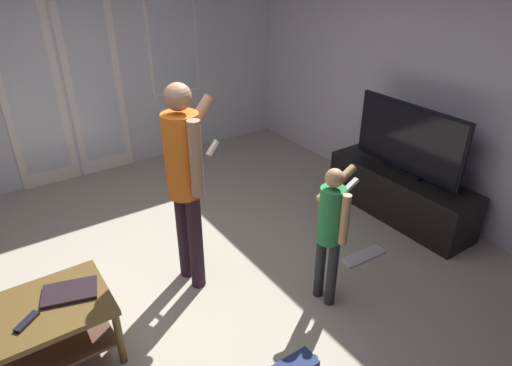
# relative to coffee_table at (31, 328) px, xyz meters

# --- Properties ---
(ground_plane) EXTENTS (5.74, 5.55, 0.02)m
(ground_plane) POSITION_rel_coffee_table_xyz_m (1.01, 0.03, -0.35)
(ground_plane) COLOR #ADA490
(wall_back_with_doors) EXTENTS (5.74, 0.09, 2.76)m
(wall_back_with_doors) POSITION_rel_coffee_table_xyz_m (1.04, 2.77, 1.00)
(wall_back_with_doors) COLOR silver
(wall_back_with_doors) RESTS_ON ground_plane
(wall_right_plain) EXTENTS (0.06, 5.55, 2.73)m
(wall_right_plain) POSITION_rel_coffee_table_xyz_m (3.85, 0.03, 1.02)
(wall_right_plain) COLOR silver
(wall_right_plain) RESTS_ON ground_plane
(coffee_table) EXTENTS (1.00, 0.62, 0.47)m
(coffee_table) POSITION_rel_coffee_table_xyz_m (0.00, 0.00, 0.00)
(coffee_table) COLOR brown
(coffee_table) RESTS_ON ground_plane
(tv_stand) EXTENTS (0.47, 1.57, 0.49)m
(tv_stand) POSITION_rel_coffee_table_xyz_m (3.49, -0.06, -0.10)
(tv_stand) COLOR black
(tv_stand) RESTS_ON ground_plane
(flat_screen_tv) EXTENTS (0.08, 1.21, 0.71)m
(flat_screen_tv) POSITION_rel_coffee_table_xyz_m (3.48, -0.06, 0.51)
(flat_screen_tv) COLOR black
(flat_screen_tv) RESTS_ON tv_stand
(person_adult) EXTENTS (0.56, 0.49, 1.69)m
(person_adult) POSITION_rel_coffee_table_xyz_m (1.25, 0.22, 0.67)
(person_adult) COLOR #2C1A26
(person_adult) RESTS_ON ground_plane
(person_child) EXTENTS (0.51, 0.35, 1.16)m
(person_child) POSITION_rel_coffee_table_xyz_m (2.01, -0.58, 0.35)
(person_child) COLOR #27292E
(person_child) RESTS_ON ground_plane
(loose_keyboard) EXTENTS (0.45, 0.15, 0.02)m
(loose_keyboard) POSITION_rel_coffee_table_xyz_m (2.66, -0.38, -0.33)
(loose_keyboard) COLOR white
(loose_keyboard) RESTS_ON ground_plane
(laptop_closed) EXTENTS (0.39, 0.31, 0.03)m
(laptop_closed) POSITION_rel_coffee_table_xyz_m (0.28, 0.03, 0.14)
(laptop_closed) COLOR black
(laptop_closed) RESTS_ON coffee_table
(dvd_remote_slim) EXTENTS (0.16, 0.15, 0.02)m
(dvd_remote_slim) POSITION_rel_coffee_table_xyz_m (-0.01, -0.09, 0.14)
(dvd_remote_slim) COLOR black
(dvd_remote_slim) RESTS_ON coffee_table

